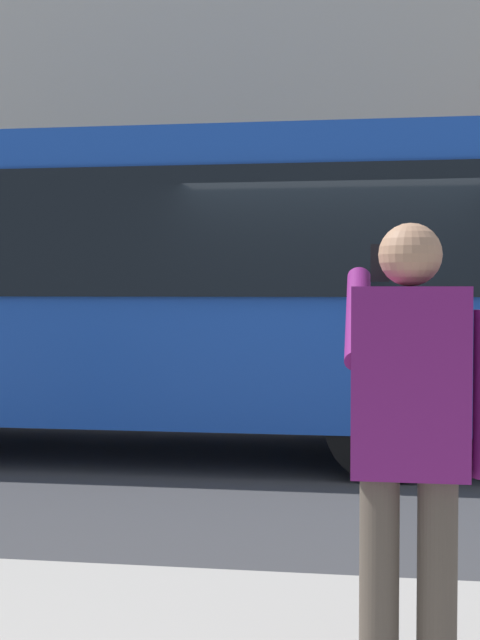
# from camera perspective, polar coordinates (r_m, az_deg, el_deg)

# --- Properties ---
(ground_plane) EXTENTS (60.00, 60.00, 0.00)m
(ground_plane) POSITION_cam_1_polar(r_m,az_deg,el_deg) (8.14, 6.17, -9.42)
(ground_plane) COLOR #38383A
(building_facade_far) EXTENTS (28.00, 1.55, 12.00)m
(building_facade_far) POSITION_cam_1_polar(r_m,az_deg,el_deg) (15.40, 7.36, 18.55)
(building_facade_far) COLOR beige
(building_facade_far) RESTS_ON ground_plane
(red_bus) EXTENTS (9.05, 2.54, 3.08)m
(red_bus) POSITION_cam_1_polar(r_m,az_deg,el_deg) (8.96, -10.41, 2.45)
(red_bus) COLOR #1947AD
(red_bus) RESTS_ON ground_plane
(pedestrian_photographer) EXTENTS (0.53, 0.52, 1.70)m
(pedestrian_photographer) POSITION_cam_1_polar(r_m,az_deg,el_deg) (3.13, 11.02, -6.82)
(pedestrian_photographer) COLOR #4C4238
(pedestrian_photographer) RESTS_ON sidewalk_curb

